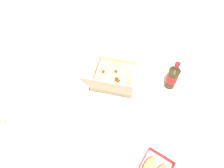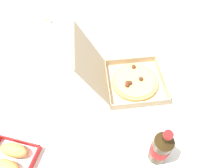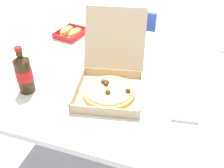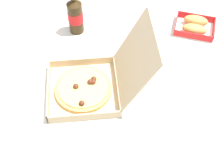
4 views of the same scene
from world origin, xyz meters
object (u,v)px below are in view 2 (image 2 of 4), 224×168
(pizza_box_open, at_px, (128,79))
(napkin_pile, at_px, (138,40))
(paper_menu, at_px, (53,46))
(dipping_sauce_cup, at_px, (47,21))
(bread_side_box, at_px, (10,159))
(cola_bottle, at_px, (161,148))

(pizza_box_open, relative_size, napkin_pile, 4.25)
(pizza_box_open, xyz_separation_m, paper_menu, (0.26, 0.46, -0.05))
(paper_menu, bearing_deg, dipping_sauce_cup, 36.29)
(pizza_box_open, bearing_deg, paper_menu, 60.13)
(bread_side_box, bearing_deg, paper_menu, 0.68)
(pizza_box_open, distance_m, paper_menu, 0.53)
(napkin_pile, height_order, dipping_sauce_cup, same)
(pizza_box_open, xyz_separation_m, napkin_pile, (0.34, -0.06, -0.04))
(bread_side_box, xyz_separation_m, paper_menu, (0.68, 0.01, -0.02))
(pizza_box_open, bearing_deg, napkin_pile, -9.65)
(napkin_pile, bearing_deg, bread_side_box, 146.23)
(bread_side_box, relative_size, cola_bottle, 0.95)
(pizza_box_open, height_order, cola_bottle, pizza_box_open)
(bread_side_box, bearing_deg, cola_bottle, -84.08)
(bread_side_box, xyz_separation_m, cola_bottle, (0.06, -0.58, 0.07))
(pizza_box_open, bearing_deg, bread_side_box, 132.92)
(cola_bottle, distance_m, napkin_pile, 0.71)
(bread_side_box, xyz_separation_m, dipping_sauce_cup, (0.92, 0.11, -0.01))
(bread_side_box, height_order, napkin_pile, bread_side_box)
(paper_menu, relative_size, dipping_sauce_cup, 3.75)
(cola_bottle, relative_size, paper_menu, 1.07)
(cola_bottle, xyz_separation_m, paper_menu, (0.62, 0.59, -0.09))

